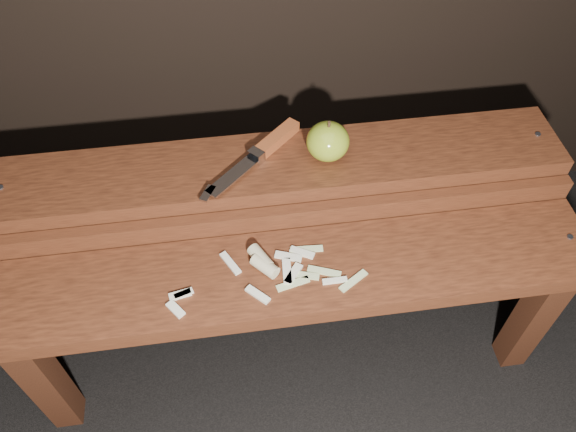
{
  "coord_description": "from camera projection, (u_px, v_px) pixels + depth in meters",
  "views": [
    {
      "loc": [
        -0.1,
        -0.65,
        1.32
      ],
      "look_at": [
        0.0,
        0.06,
        0.45
      ],
      "focal_mm": 35.0,
      "sensor_mm": 36.0,
      "label": 1
    }
  ],
  "objects": [
    {
      "name": "ground",
      "position": [
        291.0,
        346.0,
        1.44
      ],
      "size": [
        60.0,
        60.0,
        0.0
      ],
      "primitive_type": "plane",
      "color": "black"
    },
    {
      "name": "bench_front_tier",
      "position": [
        296.0,
        293.0,
        1.13
      ],
      "size": [
        1.2,
        0.2,
        0.42
      ],
      "color": "#371A0D",
      "rests_on": "ground"
    },
    {
      "name": "bench_rear_tier",
      "position": [
        281.0,
        190.0,
        1.22
      ],
      "size": [
        1.2,
        0.21,
        0.5
      ],
      "color": "#371A0D",
      "rests_on": "ground"
    },
    {
      "name": "apple",
      "position": [
        328.0,
        141.0,
        1.14
      ],
      "size": [
        0.09,
        0.09,
        0.09
      ],
      "color": "olive",
      "rests_on": "bench_rear_tier"
    },
    {
      "name": "knife",
      "position": [
        266.0,
        148.0,
        1.17
      ],
      "size": [
        0.22,
        0.21,
        0.03
      ],
      "color": "brown",
      "rests_on": "bench_rear_tier"
    },
    {
      "name": "apple_scraps",
      "position": [
        268.0,
        268.0,
        1.07
      ],
      "size": [
        0.38,
        0.14,
        0.03
      ],
      "color": "beige",
      "rests_on": "bench_front_tier"
    }
  ]
}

